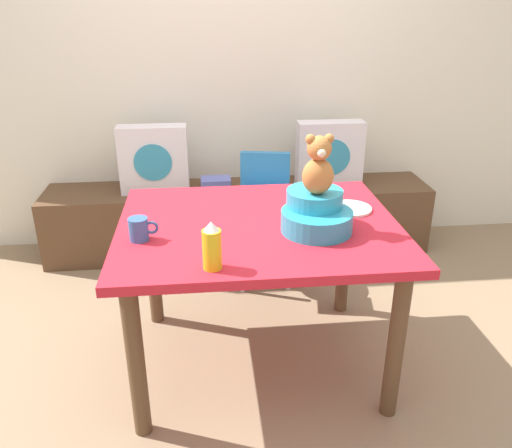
% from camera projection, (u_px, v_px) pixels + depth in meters
% --- Properties ---
extents(ground_plane, '(8.00, 8.00, 0.00)m').
position_uv_depth(ground_plane, '(258.00, 359.00, 2.54)').
color(ground_plane, '#8C7256').
extents(back_wall, '(4.40, 0.10, 2.60)m').
position_uv_depth(back_wall, '(234.00, 54.00, 3.39)').
color(back_wall, silver).
rests_on(back_wall, ground_plane).
extents(window_bench, '(2.60, 0.44, 0.46)m').
position_uv_depth(window_bench, '(239.00, 219.00, 3.58)').
color(window_bench, brown).
rests_on(window_bench, ground_plane).
extents(pillow_floral_left, '(0.44, 0.15, 0.44)m').
position_uv_depth(pillow_floral_left, '(154.00, 159.00, 3.33)').
color(pillow_floral_left, silver).
rests_on(pillow_floral_left, window_bench).
extents(pillow_floral_right, '(0.44, 0.15, 0.44)m').
position_uv_depth(pillow_floral_right, '(330.00, 154.00, 3.44)').
color(pillow_floral_right, silver).
rests_on(pillow_floral_right, window_bench).
extents(book_stack, '(0.20, 0.14, 0.07)m').
position_uv_depth(book_stack, '(216.00, 183.00, 3.46)').
color(book_stack, '#6A73CA').
rests_on(book_stack, window_bench).
extents(dining_table, '(1.22, 0.99, 0.74)m').
position_uv_depth(dining_table, '(258.00, 244.00, 2.28)').
color(dining_table, red).
rests_on(dining_table, ground_plane).
extents(highchair, '(0.38, 0.49, 0.79)m').
position_uv_depth(highchair, '(264.00, 202.00, 3.08)').
color(highchair, '#2672B2').
rests_on(highchair, ground_plane).
extents(infant_seat_teal, '(0.30, 0.33, 0.16)m').
position_uv_depth(infant_seat_teal, '(316.00, 213.00, 2.15)').
color(infant_seat_teal, teal).
rests_on(infant_seat_teal, dining_table).
extents(teddy_bear, '(0.13, 0.12, 0.25)m').
position_uv_depth(teddy_bear, '(318.00, 166.00, 2.07)').
color(teddy_bear, '#B77239').
rests_on(teddy_bear, infant_seat_teal).
extents(ketchup_bottle, '(0.07, 0.07, 0.18)m').
position_uv_depth(ketchup_bottle, '(212.00, 247.00, 1.83)').
color(ketchup_bottle, gold).
rests_on(ketchup_bottle, dining_table).
extents(coffee_mug, '(0.12, 0.08, 0.09)m').
position_uv_depth(coffee_mug, '(139.00, 229.00, 2.07)').
color(coffee_mug, '#335999').
rests_on(coffee_mug, dining_table).
extents(dinner_plate_near, '(0.20, 0.20, 0.01)m').
position_uv_depth(dinner_plate_near, '(350.00, 208.00, 2.38)').
color(dinner_plate_near, white).
rests_on(dinner_plate_near, dining_table).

